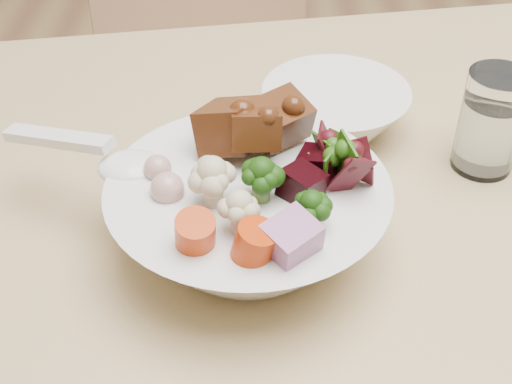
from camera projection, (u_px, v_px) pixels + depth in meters
dining_table at (482, 252)px, 0.76m from camera, size 1.67×1.12×0.72m
chair_far at (218, 61)px, 1.34m from camera, size 0.54×0.54×0.93m
food_bowl at (251, 212)px, 0.64m from camera, size 0.25×0.25×0.14m
soup_spoon at (112, 160)px, 0.64m from camera, size 0.17×0.10×0.03m
water_glass at (490, 126)px, 0.73m from camera, size 0.06×0.06×0.11m
side_bowl at (335, 111)px, 0.79m from camera, size 0.16×0.16×0.05m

